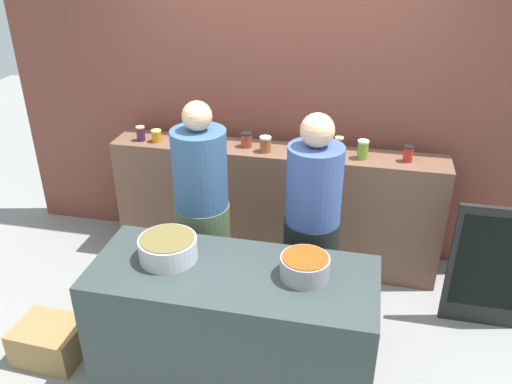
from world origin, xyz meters
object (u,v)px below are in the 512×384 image
Objects in this scene: preserve_jar_9 at (408,154)px; cook_in_cap at (311,238)px; preserve_jar_2 at (197,135)px; preserve_jar_6 at (311,149)px; preserve_jar_1 at (156,136)px; preserve_jar_3 at (214,141)px; preserve_jar_4 at (246,140)px; chalkboard_sign at (489,268)px; preserve_jar_7 at (339,145)px; cook_with_tongs at (203,224)px; preserve_jar_8 at (363,149)px; preserve_jar_0 at (141,133)px; preserve_jar_5 at (265,144)px; cooking_pot_left at (168,248)px; cooking_pot_center at (305,267)px; bread_crate at (50,341)px.

cook_in_cap is (-0.62, -0.73, -0.38)m from preserve_jar_9.
preserve_jar_2 is 0.94m from preserve_jar_6.
preserve_jar_3 is (0.49, -0.01, 0.00)m from preserve_jar_1.
chalkboard_sign is (1.87, -0.50, -0.61)m from preserve_jar_4.
preserve_jar_7 is 0.08× the size of cook_with_tongs.
preserve_jar_1 is 0.69× the size of preserve_jar_8.
cook_in_cap is at bearing 0.72° from cook_with_tongs.
chalkboard_sign is (2.13, -0.44, -0.61)m from preserve_jar_3.
preserve_jar_0 is 1.04× the size of preserve_jar_4.
preserve_jar_5 is 0.08× the size of cook_with_tongs.
cooking_pot_left is 0.21× the size of cook_with_tongs.
preserve_jar_6 is (0.53, -0.06, -0.01)m from preserve_jar_4.
cook_with_tongs is at bearing -172.67° from chalkboard_sign.
preserve_jar_5 reaches higher than preserve_jar_9.
cooking_pot_center is at bearing -92.93° from preserve_jar_7.
preserve_jar_4 reaches higher than preserve_jar_3.
cooking_pot_left reaches higher than chalkboard_sign.
preserve_jar_1 is at bearing 179.44° from preserve_jar_6.
preserve_jar_4 is 0.07× the size of cook_in_cap.
preserve_jar_8 is at bearing 50.40° from cooking_pot_left.
cook_in_cap is at bearing -49.74° from preserve_jar_4.
preserve_jar_3 is (0.16, -0.04, -0.02)m from preserve_jar_2.
chalkboard_sign is (2.04, 0.86, -0.43)m from cooking_pot_left.
preserve_jar_6 is 0.23m from preserve_jar_7.
preserve_jar_8 is (1.33, -0.02, 0.00)m from preserve_jar_2.
preserve_jar_1 reaches higher than cooking_pot_left.
preserve_jar_5 is 0.13× the size of chalkboard_sign.
preserve_jar_4 is at bearing -176.56° from preserve_jar_7.
chalkboard_sign is (1.35, -0.43, -0.60)m from preserve_jar_6.
preserve_jar_8 is at bearing -177.01° from preserve_jar_9.
bread_crate is at bearing -147.53° from preserve_jar_9.
preserve_jar_4 is (0.88, 0.06, -0.00)m from preserve_jar_0.
cooking_pot_left reaches higher than cooking_pot_center.
preserve_jar_2 is 0.58m from preserve_jar_5.
preserve_jar_6 is 2.32m from bread_crate.
preserve_jar_9 is (0.52, -0.06, -0.00)m from preserve_jar_7.
preserve_jar_0 is 1.05m from preserve_jar_5.
preserve_jar_7 is at bearing 82.69° from cook_in_cap.
cooking_pot_left is 0.22× the size of cook_in_cap.
cook_with_tongs reaches higher than preserve_jar_7.
cook_with_tongs reaches higher than preserve_jar_1.
preserve_jar_4 is 0.27× the size of bread_crate.
chalkboard_sign is at bearing -9.06° from preserve_jar_0.
preserve_jar_8 is 1.23m from chalkboard_sign.
preserve_jar_7 reaches higher than preserve_jar_4.
preserve_jar_4 is 2.05m from bread_crate.
preserve_jar_0 is at bearing 139.78° from cooking_pot_center.
preserve_jar_3 is (0.63, -0.00, -0.01)m from preserve_jar_0.
cook_in_cap reaches higher than chalkboard_sign.
preserve_jar_6 is 0.78m from cook_in_cap.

